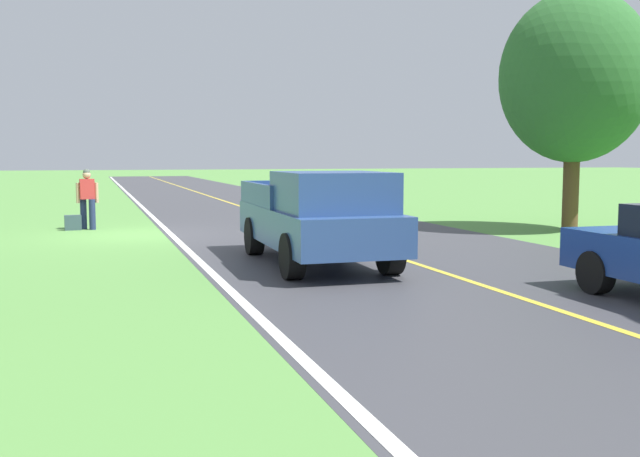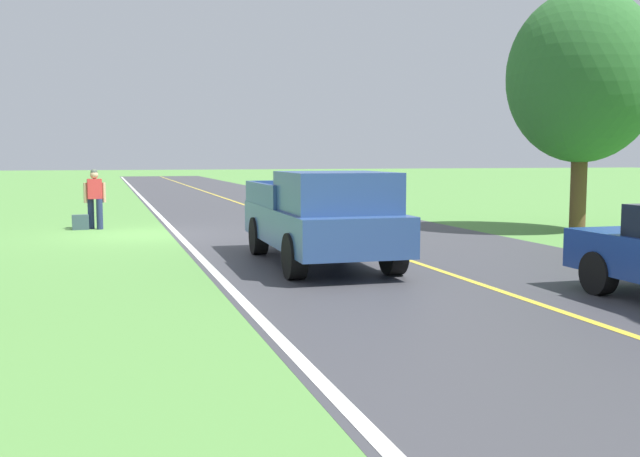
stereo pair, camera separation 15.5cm
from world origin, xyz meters
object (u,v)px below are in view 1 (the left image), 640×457
object	(u,v)px
suitcase_carried	(73,223)
pickup_truck_passing	(319,215)
tree_far_side_near	(575,78)
hitchhiker_walking	(87,196)

from	to	relation	value
suitcase_carried	pickup_truck_passing	distance (m)	9.73
suitcase_carried	tree_far_side_near	xyz separation A→B (m)	(-13.47, 4.43, 4.08)
hitchhiker_walking	suitcase_carried	world-z (taller)	hitchhiker_walking
hitchhiker_walking	suitcase_carried	distance (m)	0.87
hitchhiker_walking	suitcase_carried	size ratio (longest dim) A/B	3.80
suitcase_carried	pickup_truck_passing	size ratio (longest dim) A/B	0.08
hitchhiker_walking	pickup_truck_passing	size ratio (longest dim) A/B	0.32
pickup_truck_passing	hitchhiker_walking	bearing A→B (deg)	-63.62
pickup_truck_passing	tree_far_side_near	size ratio (longest dim) A/B	0.81
tree_far_side_near	hitchhiker_walking	bearing A→B (deg)	-19.22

